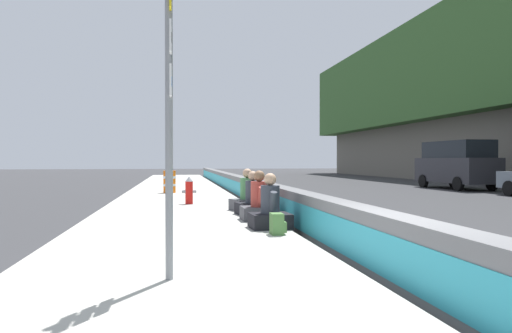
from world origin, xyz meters
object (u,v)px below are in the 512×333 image
construction_barrel (170,182)px  parked_car_fourth (456,164)px  seated_person_far (247,197)px  seated_person_foreground (270,211)px  seated_person_rear (253,201)px  backpack (277,224)px  seated_person_middle (259,204)px  route_sign_post (170,100)px  fire_hydrant (189,190)px

construction_barrel → parked_car_fourth: (2.39, -15.04, 0.73)m
seated_person_far → seated_person_foreground: bearing=179.1°
seated_person_rear → backpack: size_ratio=2.79×
seated_person_middle → parked_car_fourth: parked_car_fourth is taller
seated_person_rear → backpack: seated_person_rear is taller
route_sign_post → seated_person_rear: (6.37, -2.03, -1.74)m
seated_person_foreground → parked_car_fourth: bearing=-43.7°
seated_person_foreground → backpack: size_ratio=2.83×
seated_person_foreground → route_sign_post: bearing=152.9°
seated_person_middle → seated_person_foreground: bearing=179.4°
seated_person_middle → construction_barrel: (9.71, 2.19, 0.12)m
seated_person_foreground → parked_car_fourth: size_ratio=0.22×
seated_person_rear → parked_car_fourth: size_ratio=0.22×
backpack → fire_hydrant: bearing=12.6°
seated_person_foreground → construction_barrel: 11.28m
seated_person_rear → seated_person_far: 0.99m
backpack → construction_barrel: bearing=10.2°
route_sign_post → seated_person_middle: route_sign_post is taller
seated_person_rear → parked_car_fourth: 16.88m
seated_person_rear → seated_person_far: size_ratio=0.96×
seated_person_foreground → construction_barrel: size_ratio=1.19×
seated_person_middle → backpack: 2.19m
construction_barrel → parked_car_fourth: parked_car_fourth is taller
seated_person_foreground → construction_barrel: bearing=11.1°
seated_person_foreground → parked_car_fourth: parked_car_fourth is taller
fire_hydrant → seated_person_rear: seated_person_rear is taller
fire_hydrant → construction_barrel: bearing=7.3°
parked_car_fourth → seated_person_rear: bearing=130.5°
fire_hydrant → seated_person_foreground: size_ratio=0.78×
seated_person_rear → route_sign_post: bearing=162.3°
route_sign_post → seated_person_middle: size_ratio=3.11×
seated_person_rear → seated_person_far: seated_person_far is taller
seated_person_middle → seated_person_far: (2.14, -0.04, 0.00)m
seated_person_far → construction_barrel: seated_person_far is taller
seated_person_foreground → seated_person_far: (3.49, -0.06, 0.01)m
seated_person_middle → backpack: (-2.18, 0.04, -0.17)m
route_sign_post → parked_car_fourth: (17.33, -14.84, -0.88)m
seated_person_far → backpack: seated_person_far is taller
seated_person_far → seated_person_rear: bearing=179.6°
construction_barrel → backpack: bearing=-169.8°
fire_hydrant → seated_person_middle: (-4.34, -1.50, -0.09)m
seated_person_middle → parked_car_fourth: bearing=-46.7°
fire_hydrant → backpack: size_ratio=2.20×
seated_person_far → route_sign_post: bearing=164.5°
route_sign_post → seated_person_foreground: size_ratio=3.18×
parked_car_fourth → seated_person_foreground: bearing=136.3°
route_sign_post → construction_barrel: bearing=0.8°
route_sign_post → backpack: 4.08m
route_sign_post → seated_person_far: 7.83m
seated_person_foreground → backpack: seated_person_foreground is taller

